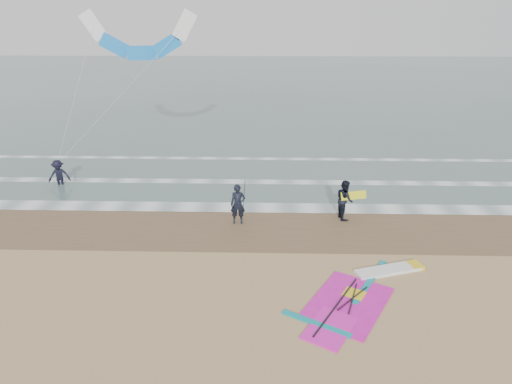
{
  "coord_description": "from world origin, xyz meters",
  "views": [
    {
      "loc": [
        -0.1,
        -13.52,
        9.72
      ],
      "look_at": [
        -0.58,
        5.0,
        2.2
      ],
      "focal_mm": 32.0,
      "sensor_mm": 36.0,
      "label": 1
    }
  ],
  "objects_px": {
    "windsurf_rig": "(361,294)",
    "surf_kite": "(140,39)",
    "person_walking": "(345,199)",
    "person_wading": "(58,170)",
    "person_standing": "(238,204)"
  },
  "relations": [
    {
      "from": "person_wading",
      "to": "windsurf_rig",
      "type": "bearing_deg",
      "value": -47.83
    },
    {
      "from": "windsurf_rig",
      "to": "person_walking",
      "type": "distance_m",
      "value": 6.64
    },
    {
      "from": "windsurf_rig",
      "to": "person_standing",
      "type": "height_order",
      "value": "person_standing"
    },
    {
      "from": "person_wading",
      "to": "person_walking",
      "type": "bearing_deg",
      "value": -27.88
    },
    {
      "from": "person_standing",
      "to": "surf_kite",
      "type": "height_order",
      "value": "surf_kite"
    },
    {
      "from": "person_walking",
      "to": "surf_kite",
      "type": "height_order",
      "value": "surf_kite"
    },
    {
      "from": "windsurf_rig",
      "to": "person_standing",
      "type": "relative_size",
      "value": 2.94
    },
    {
      "from": "windsurf_rig",
      "to": "person_standing",
      "type": "distance_m",
      "value": 7.65
    },
    {
      "from": "person_standing",
      "to": "person_wading",
      "type": "xyz_separation_m",
      "value": [
        -10.78,
        4.77,
        -0.04
      ]
    },
    {
      "from": "windsurf_rig",
      "to": "person_wading",
      "type": "height_order",
      "value": "person_wading"
    },
    {
      "from": "person_walking",
      "to": "person_wading",
      "type": "xyz_separation_m",
      "value": [
        -15.97,
        4.06,
        -0.04
      ]
    },
    {
      "from": "windsurf_rig",
      "to": "surf_kite",
      "type": "height_order",
      "value": "surf_kite"
    },
    {
      "from": "windsurf_rig",
      "to": "person_walking",
      "type": "height_order",
      "value": "person_walking"
    },
    {
      "from": "person_standing",
      "to": "person_walking",
      "type": "height_order",
      "value": "person_walking"
    },
    {
      "from": "person_wading",
      "to": "person_standing",
      "type": "bearing_deg",
      "value": -37.51
    }
  ]
}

